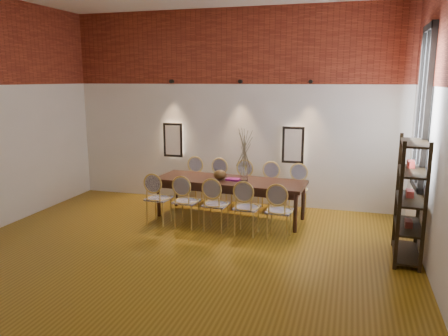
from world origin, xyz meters
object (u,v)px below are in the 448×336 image
(vase, at_px, (244,173))
(bowl, at_px, (220,175))
(dining_table, at_px, (230,199))
(chair_far_e, at_px, (296,190))
(chair_near_e, at_px, (279,211))
(chair_near_d, at_px, (247,207))
(chair_near_b, at_px, (187,201))
(book, at_px, (233,179))
(chair_far_b, at_px, (216,183))
(chair_far_d, at_px, (268,188))
(chair_near_c, at_px, (216,204))
(chair_near_a, at_px, (159,198))
(chair_far_c, at_px, (242,185))
(shelving_rack, at_px, (410,199))
(chair_far_a, at_px, (192,181))

(vase, relative_size, bowl, 1.25)
(dining_table, distance_m, chair_far_e, 1.34)
(chair_near_e, height_order, bowl, chair_near_e)
(dining_table, distance_m, chair_near_d, 0.93)
(chair_near_b, distance_m, book, 1.00)
(chair_far_b, bearing_deg, chair_near_b, 90.00)
(chair_far_d, bearing_deg, bowl, 46.35)
(dining_table, distance_m, book, 0.40)
(dining_table, height_order, chair_near_c, chair_near_c)
(chair_near_a, distance_m, chair_far_e, 2.67)
(vase, bearing_deg, chair_near_e, -44.65)
(chair_near_b, height_order, book, chair_near_b)
(chair_near_d, bearing_deg, vase, 111.25)
(chair_near_d, xyz_separation_m, chair_far_b, (-1.02, 1.53, 0.00))
(chair_near_a, height_order, chair_far_b, same)
(chair_far_c, relative_size, chair_far_d, 1.00)
(chair_far_e, relative_size, bowl, 3.92)
(chair_near_c, distance_m, shelving_rack, 3.11)
(chair_near_b, xyz_separation_m, chair_far_d, (1.21, 1.38, 0.00))
(chair_far_b, xyz_separation_m, shelving_rack, (3.52, -1.86, 0.43))
(chair_far_c, xyz_separation_m, bowl, (-0.24, -0.77, 0.37))
(chair_near_e, xyz_separation_m, shelving_rack, (1.94, -0.29, 0.43))
(chair_near_e, relative_size, chair_far_e, 1.00)
(chair_far_a, xyz_separation_m, chair_far_e, (2.24, -0.15, 0.00))
(chair_far_a, distance_m, chair_far_e, 2.24)
(chair_near_a, relative_size, vase, 3.13)
(chair_near_a, bearing_deg, vase, 27.60)
(vase, bearing_deg, chair_far_a, 148.61)
(shelving_rack, bearing_deg, chair_near_d, 175.66)
(dining_table, distance_m, bowl, 0.50)
(chair_near_d, relative_size, chair_far_e, 1.00)
(chair_far_a, bearing_deg, chair_near_e, 146.91)
(dining_table, height_order, book, book)
(shelving_rack, bearing_deg, chair_far_c, 151.55)
(chair_far_c, relative_size, book, 3.62)
(chair_near_e, bearing_deg, chair_far_a, 146.91)
(bowl, bearing_deg, chair_near_b, -122.75)
(book, height_order, shelving_rack, shelving_rack)
(bowl, bearing_deg, chair_far_b, 111.96)
(chair_far_e, bearing_deg, shelving_rack, 140.20)
(chair_near_b, xyz_separation_m, chair_far_b, (0.10, 1.46, 0.00))
(chair_far_e, bearing_deg, chair_near_b, 40.99)
(chair_far_e, height_order, bowl, chair_far_e)
(chair_near_a, bearing_deg, dining_table, 33.09)
(chair_near_c, relative_size, chair_near_d, 1.00)
(chair_far_d, relative_size, chair_far_e, 1.00)
(chair_near_d, xyz_separation_m, chair_near_e, (0.56, -0.04, 0.00))
(dining_table, xyz_separation_m, chair_near_e, (1.07, -0.80, 0.09))
(chair_near_d, bearing_deg, book, 124.50)
(chair_far_c, xyz_separation_m, chair_far_e, (1.12, -0.07, 0.00))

